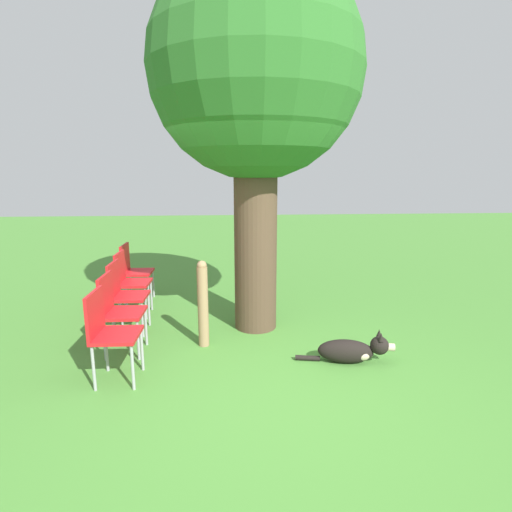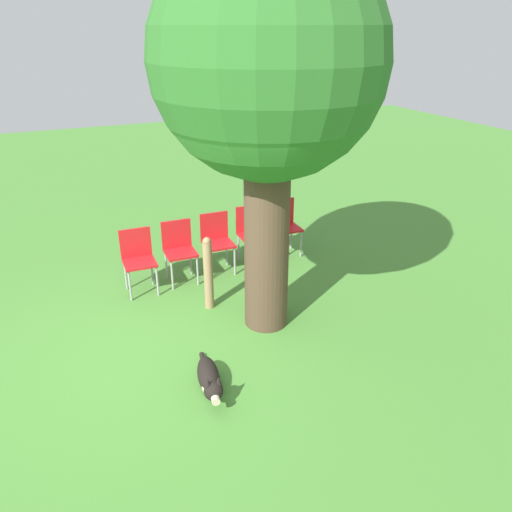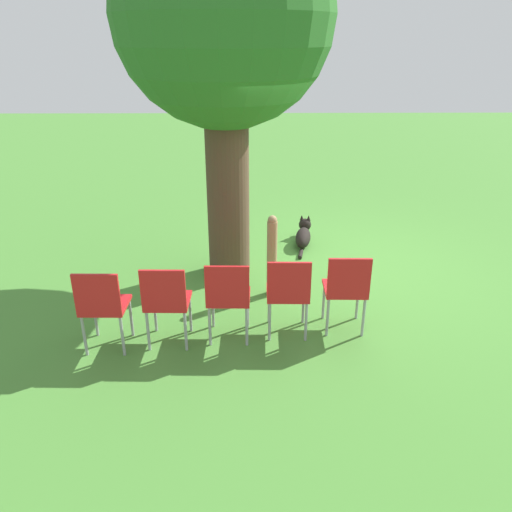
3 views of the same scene
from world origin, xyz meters
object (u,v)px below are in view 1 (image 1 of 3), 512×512
(red_chair_4, at_px, (133,268))
(fence_post, at_px, (203,303))
(dog, at_px, (353,350))
(red_chair_3, at_px, (129,278))
(red_chair_0, at_px, (108,329))
(oak_tree, at_px, (256,78))
(red_chair_1, at_px, (117,307))
(red_chair_2, at_px, (123,291))

(red_chair_4, bearing_deg, fence_post, -54.16)
(dog, height_order, red_chair_3, red_chair_3)
(red_chair_0, bearing_deg, red_chair_4, 98.75)
(oak_tree, distance_m, red_chair_4, 3.36)
(red_chair_1, bearing_deg, dog, -8.26)
(dog, distance_m, red_chair_4, 3.64)
(red_chair_0, height_order, red_chair_2, same)
(fence_post, height_order, red_chair_4, fence_post)
(fence_post, relative_size, red_chair_3, 1.13)
(oak_tree, xyz_separation_m, red_chair_3, (-1.76, 0.56, -2.55))
(red_chair_4, bearing_deg, red_chair_2, -81.25)
(red_chair_4, bearing_deg, dog, -37.84)
(oak_tree, distance_m, red_chair_3, 3.15)
(dog, relative_size, red_chair_2, 1.14)
(oak_tree, xyz_separation_m, red_chair_1, (-1.60, -0.67, -2.55))
(oak_tree, distance_m, fence_post, 2.71)
(red_chair_1, height_order, red_chair_2, same)
(fence_post, height_order, red_chair_3, fence_post)
(fence_post, relative_size, red_chair_2, 1.13)
(oak_tree, distance_m, red_chair_2, 3.05)
(red_chair_0, xyz_separation_m, red_chair_4, (-0.33, 2.47, 0.00))
(oak_tree, relative_size, fence_post, 4.30)
(oak_tree, relative_size, red_chair_0, 4.85)
(red_chair_4, bearing_deg, red_chair_3, -81.25)
(red_chair_1, bearing_deg, fence_post, 8.98)
(red_chair_1, xyz_separation_m, red_chair_3, (-0.16, 1.24, 0.00))
(dog, distance_m, red_chair_1, 2.63)
(fence_post, height_order, red_chair_0, fence_post)
(oak_tree, bearing_deg, red_chair_4, 147.32)
(dog, height_order, red_chair_1, red_chair_1)
(oak_tree, distance_m, red_chair_0, 3.24)
(red_chair_2, bearing_deg, red_chair_1, -81.25)
(dog, bearing_deg, oak_tree, 141.34)
(dog, bearing_deg, red_chair_4, 150.93)
(oak_tree, height_order, red_chair_1, oak_tree)
(red_chair_4, bearing_deg, oak_tree, -31.43)
(red_chair_1, height_order, red_chair_3, same)
(dog, bearing_deg, red_chair_0, -165.66)
(dog, height_order, red_chair_2, red_chair_2)
(red_chair_0, relative_size, red_chair_3, 1.00)
(oak_tree, xyz_separation_m, red_chair_2, (-1.68, -0.05, -2.55))
(red_chair_2, bearing_deg, fence_post, -24.24)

